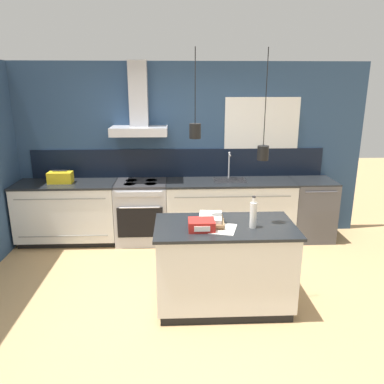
{
  "coord_description": "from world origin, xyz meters",
  "views": [
    {
      "loc": [
        -0.05,
        -3.61,
        2.28
      ],
      "look_at": [
        0.14,
        0.65,
        1.05
      ],
      "focal_mm": 35.0,
      "sensor_mm": 36.0,
      "label": 1
    }
  ],
  "objects_px": {
    "yellow_toolbox": "(60,177)",
    "dishwasher": "(311,209)",
    "book_stack": "(211,220)",
    "red_supply_box": "(201,225)",
    "oven_range": "(142,212)",
    "bottle_on_island": "(253,214)"
  },
  "relations": [
    {
      "from": "yellow_toolbox",
      "to": "dishwasher",
      "type": "bearing_deg",
      "value": -0.0
    },
    {
      "from": "dishwasher",
      "to": "book_stack",
      "type": "xyz_separation_m",
      "value": [
        -1.69,
        -1.76,
        0.5
      ]
    },
    {
      "from": "dishwasher",
      "to": "red_supply_box",
      "type": "bearing_deg",
      "value": -133.45
    },
    {
      "from": "oven_range",
      "to": "red_supply_box",
      "type": "relative_size",
      "value": 3.57
    },
    {
      "from": "oven_range",
      "to": "bottle_on_island",
      "type": "bearing_deg",
      "value": -55.6
    },
    {
      "from": "book_stack",
      "to": "yellow_toolbox",
      "type": "relative_size",
      "value": 1.04
    },
    {
      "from": "bottle_on_island",
      "to": "yellow_toolbox",
      "type": "relative_size",
      "value": 0.95
    },
    {
      "from": "yellow_toolbox",
      "to": "book_stack",
      "type": "bearing_deg",
      "value": -41.2
    },
    {
      "from": "oven_range",
      "to": "yellow_toolbox",
      "type": "xyz_separation_m",
      "value": [
        -1.15,
        0.0,
        0.54
      ]
    },
    {
      "from": "dishwasher",
      "to": "book_stack",
      "type": "height_order",
      "value": "book_stack"
    },
    {
      "from": "oven_range",
      "to": "yellow_toolbox",
      "type": "relative_size",
      "value": 2.68
    },
    {
      "from": "book_stack",
      "to": "yellow_toolbox",
      "type": "distance_m",
      "value": 2.68
    },
    {
      "from": "red_supply_box",
      "to": "dishwasher",
      "type": "bearing_deg",
      "value": 46.55
    },
    {
      "from": "oven_range",
      "to": "book_stack",
      "type": "xyz_separation_m",
      "value": [
        0.87,
        -1.76,
        0.5
      ]
    },
    {
      "from": "red_supply_box",
      "to": "yellow_toolbox",
      "type": "height_order",
      "value": "yellow_toolbox"
    },
    {
      "from": "dishwasher",
      "to": "yellow_toolbox",
      "type": "bearing_deg",
      "value": 180.0
    },
    {
      "from": "dishwasher",
      "to": "bottle_on_island",
      "type": "xyz_separation_m",
      "value": [
        -1.29,
        -1.86,
        0.59
      ]
    },
    {
      "from": "oven_range",
      "to": "yellow_toolbox",
      "type": "height_order",
      "value": "yellow_toolbox"
    },
    {
      "from": "dishwasher",
      "to": "book_stack",
      "type": "relative_size",
      "value": 2.58
    },
    {
      "from": "bottle_on_island",
      "to": "book_stack",
      "type": "bearing_deg",
      "value": 166.72
    },
    {
      "from": "book_stack",
      "to": "red_supply_box",
      "type": "xyz_separation_m",
      "value": [
        -0.11,
        -0.14,
        0.0
      ]
    },
    {
      "from": "dishwasher",
      "to": "red_supply_box",
      "type": "relative_size",
      "value": 3.57
    }
  ]
}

